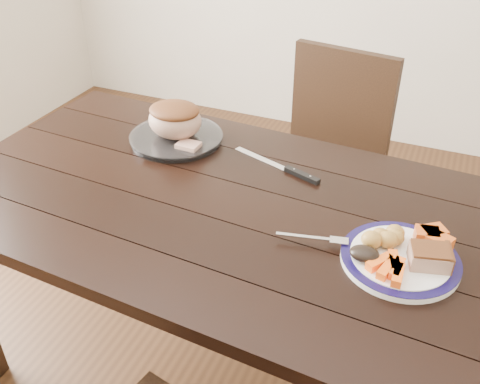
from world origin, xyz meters
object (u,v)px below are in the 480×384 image
at_px(roast_joint, 175,121).
at_px(carving_knife, 291,171).
at_px(chair_far, 326,156).
at_px(fork, 318,239).
at_px(serving_platter, 176,139).
at_px(dinner_plate, 400,260).
at_px(pork_slice, 429,257).
at_px(dining_table, 217,224).

distance_m(roast_joint, carving_knife, 0.42).
bearing_deg(chair_far, fork, 112.26).
xyz_separation_m(serving_platter, fork, (0.58, -0.34, 0.01)).
bearing_deg(roast_joint, dinner_plate, -22.83).
bearing_deg(carving_knife, pork_slice, -15.20).
bearing_deg(carving_knife, dinner_plate, -18.98).
distance_m(chair_far, pork_slice, 0.97).
distance_m(chair_far, serving_platter, 0.67).
relative_size(fork, carving_knife, 0.57).
bearing_deg(dining_table, roast_joint, 136.63).
bearing_deg(roast_joint, dining_table, -43.37).
height_order(chair_far, roast_joint, chair_far).
distance_m(dining_table, dinner_plate, 0.53).
relative_size(pork_slice, fork, 0.50).
height_order(dinner_plate, carving_knife, dinner_plate).
relative_size(dinner_plate, carving_knife, 0.90).
xyz_separation_m(chair_far, roast_joint, (-0.40, -0.49, 0.30)).
bearing_deg(chair_far, dinner_plate, 124.85).
bearing_deg(chair_far, dining_table, 89.45).
bearing_deg(fork, serving_platter, 136.98).
xyz_separation_m(chair_far, pork_slice, (0.45, -0.82, 0.27)).
relative_size(serving_platter, roast_joint, 1.68).
xyz_separation_m(roast_joint, carving_knife, (0.41, -0.04, -0.07)).
bearing_deg(chair_far, carving_knife, 101.62).
xyz_separation_m(dining_table, carving_knife, (0.15, 0.21, 0.10)).
bearing_deg(fork, dinner_plate, -8.32).
relative_size(roast_joint, carving_knife, 0.58).
bearing_deg(pork_slice, chair_far, 118.53).
height_order(serving_platter, fork, fork).
bearing_deg(serving_platter, dinner_plate, -22.83).
height_order(dining_table, roast_joint, roast_joint).
bearing_deg(dinner_plate, serving_platter, 157.17).
relative_size(dining_table, chair_far, 1.78).
bearing_deg(roast_joint, carving_knife, -5.70).
distance_m(dining_table, serving_platter, 0.38).
bearing_deg(roast_joint, fork, -30.50).
bearing_deg(carving_knife, dining_table, -106.73).
bearing_deg(serving_platter, pork_slice, -21.61).
bearing_deg(serving_platter, carving_knife, -5.70).
relative_size(chair_far, pork_slice, 10.46).
xyz_separation_m(dinner_plate, serving_platter, (-0.78, 0.33, 0.00)).
distance_m(chair_far, carving_knife, 0.58).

